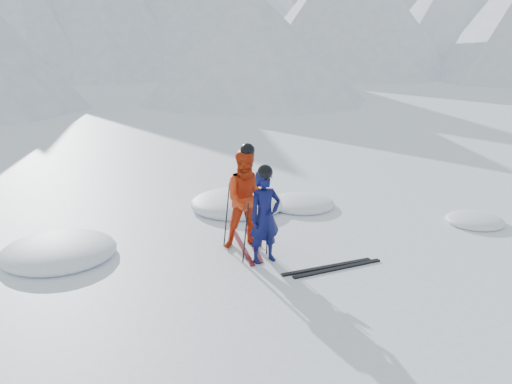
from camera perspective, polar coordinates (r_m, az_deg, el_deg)
ground at (r=10.53m, az=8.04°, el=-5.12°), size 160.00×160.00×0.00m
skier_blue at (r=9.26m, az=0.94°, el=-2.65°), size 0.63×0.44×1.62m
skier_red at (r=9.84m, az=-0.88°, el=-0.78°), size 1.11×1.01×1.85m
pole_blue_left at (r=9.30m, az=-1.11°, el=-4.32°), size 0.11×0.08×1.08m
pole_blue_right at (r=9.67m, az=1.26°, el=-3.50°), size 0.11×0.07×1.08m
pole_red_left at (r=9.98m, az=-3.10°, el=-2.42°), size 0.12×0.10×1.23m
pole_red_right at (r=10.21m, az=0.05°, el=-1.96°), size 0.12×0.09×1.23m
ski_worn_left at (r=10.08m, az=-1.42°, el=-5.86°), size 0.73×1.61×0.03m
ski_worn_right at (r=10.21m, az=-0.30°, el=-5.57°), size 0.83×1.56×0.03m
ski_loose_a at (r=9.35m, az=7.51°, el=-7.82°), size 1.68×0.45×0.03m
ski_loose_b at (r=9.32m, az=8.59°, el=-7.96°), size 1.69×0.39×0.03m
snow_lumps at (r=11.43m, az=-4.71°, el=-3.28°), size 9.27×5.44×0.47m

